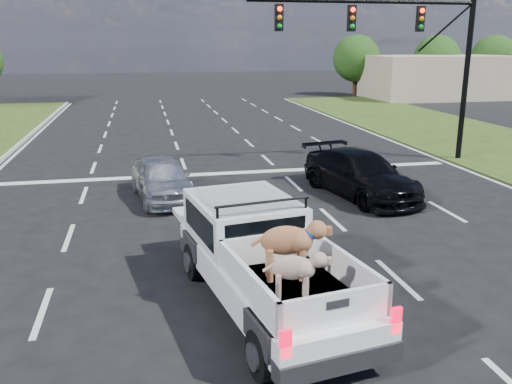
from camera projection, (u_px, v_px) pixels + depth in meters
ground at (317, 287)px, 10.91m from camera, size 160.00×160.00×0.00m
road_markings at (252, 198)px, 17.09m from camera, size 17.75×60.00×0.01m
traffic_signal at (414, 43)px, 20.96m from camera, size 9.11×0.31×7.00m
building_right at (438, 77)px, 46.83m from camera, size 12.00×7.00×3.60m
tree_far_d at (356, 58)px, 49.02m from camera, size 4.20×4.20×5.40m
tree_far_e at (437, 58)px, 50.60m from camera, size 4.20×4.20×5.40m
tree_far_f at (494, 58)px, 51.79m from camera, size 4.20×4.20×5.40m
pickup_truck at (263, 257)px, 9.93m from camera, size 2.80×5.63×2.02m
silver_sedan at (162, 179)px, 16.78m from camera, size 2.12×4.09×1.33m
black_coupe at (360, 174)px, 17.18m from camera, size 2.91×5.16×1.41m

